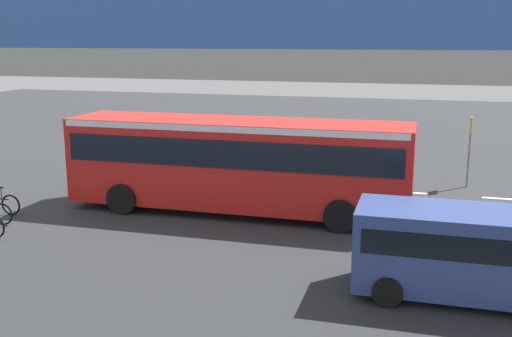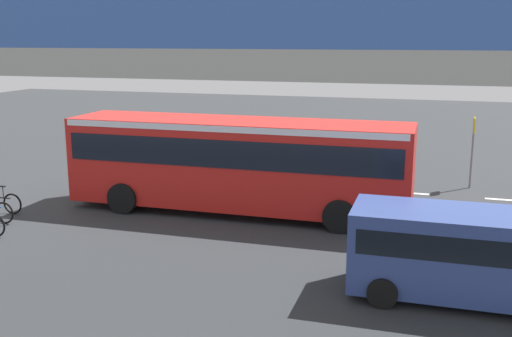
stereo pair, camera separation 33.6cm
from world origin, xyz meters
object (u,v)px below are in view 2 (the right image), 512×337
traffic_sign (473,141)px  city_bus (237,158)px  parked_van (460,249)px  pedestrian (362,166)px

traffic_sign → city_bus: bearing=36.8°
parked_van → pedestrian: parked_van is taller
city_bus → traffic_sign: city_bus is taller
parked_van → traffic_sign: 11.07m
pedestrian → traffic_sign: size_ratio=0.64×
parked_van → pedestrian: (3.33, -9.72, -0.30)m
traffic_sign → parked_van: bearing=86.0°
city_bus → traffic_sign: size_ratio=4.12×
city_bus → pedestrian: (-3.66, -4.51, -1.00)m
pedestrian → traffic_sign: bearing=-162.3°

